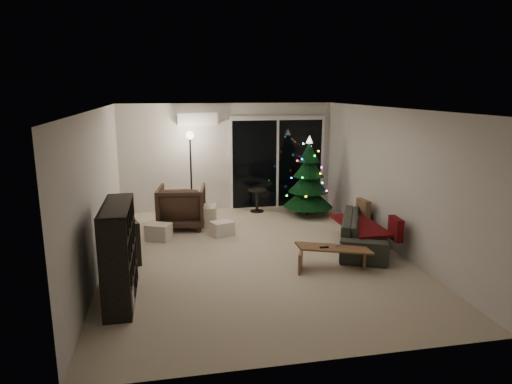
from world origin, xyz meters
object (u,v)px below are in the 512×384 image
Objects in this scene: media_cabinet at (120,237)px; bookshelf at (106,254)px; christmas_tree at (309,176)px; sofa at (365,232)px; armchair at (182,206)px; coffee_table at (333,258)px.

bookshelf is at bearing -106.59° from media_cabinet.
bookshelf is at bearing -137.22° from christmas_tree.
sofa is at bearing -20.92° from media_cabinet.
bookshelf reaches higher than media_cabinet.
bookshelf is at bearing 132.36° from sofa.
media_cabinet is 1.92m from armchair.
armchair is (1.10, 1.57, 0.08)m from media_cabinet.
christmas_tree is at bearing 9.77° from media_cabinet.
coffee_table is (3.38, 0.52, -0.49)m from bookshelf.
christmas_tree reaches higher than bookshelf.
armchair is 0.86× the size of coffee_table.
sofa is (3.20, -1.89, -0.15)m from armchair.
sofa is at bearing 157.12° from armchair.
media_cabinet is 1.19× the size of armchair.
bookshelf is 0.74× the size of christmas_tree.
armchair is at bearing 38.41° from media_cabinet.
media_cabinet is 4.31m from sofa.
bookshelf is 1.72m from media_cabinet.
coffee_table is at bearing -10.89° from bookshelf.
media_cabinet is 0.64× the size of christmas_tree.
sofa is (4.30, 1.37, -0.38)m from bookshelf.
armchair is (1.10, 3.26, -0.23)m from bookshelf.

